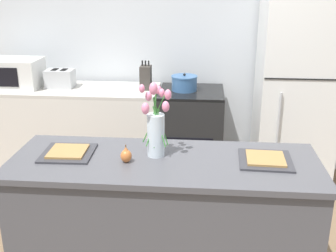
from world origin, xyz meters
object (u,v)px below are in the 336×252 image
plate_setting_right (265,159)px  knife_block (146,77)px  stove_range (191,137)px  flower_vase (156,127)px  toaster (60,78)px  microwave (15,73)px  refrigerator (295,94)px  cooking_pot (184,83)px  plate_setting_left (68,152)px  pear_figurine (126,155)px

plate_setting_right → knife_block: size_ratio=1.15×
stove_range → flower_vase: flower_vase is taller
toaster → microwave: bearing=-176.6°
refrigerator → plate_setting_right: refrigerator is taller
toaster → cooking_pot: 1.19m
knife_block → plate_setting_left: bearing=-98.9°
flower_vase → knife_block: size_ratio=1.69×
refrigerator → cooking_pot: bearing=179.6°
pear_figurine → toaster: bearing=119.5°
toaster → microwave: 0.43m
refrigerator → plate_setting_left: 2.26m
plate_setting_left → toaster: 1.69m
microwave → knife_block: same height
pear_figurine → stove_range: bearing=79.2°
pear_figurine → cooking_pot: 1.67m
stove_range → cooking_pot: 0.53m
refrigerator → pear_figurine: (-1.26, -1.65, 0.06)m
plate_setting_left → plate_setting_right: same height
plate_setting_right → knife_block: bearing=119.9°
flower_vase → cooking_pot: (0.09, 1.55, -0.11)m
pear_figurine → cooking_pot: size_ratio=0.44×
plate_setting_right → stove_range: bearing=107.1°
plate_setting_left → microwave: (-1.01, 1.56, 0.12)m
plate_setting_right → plate_setting_left: bearing=180.0°
knife_block → cooking_pot: bearing=-3.4°
toaster → plate_setting_right: bearing=-42.4°
stove_range → pear_figurine: size_ratio=8.67×
plate_setting_left → plate_setting_right: bearing=0.0°
plate_setting_right → toaster: 2.36m
toaster → knife_block: 0.83m
plate_setting_right → microwave: 2.68m
refrigerator → plate_setting_right: (-0.47, -1.56, 0.03)m
flower_vase → pear_figurine: bearing=-146.2°
stove_range → flower_vase: 1.68m
pear_figurine → plate_setting_left: size_ratio=0.34×
pear_figurine → plate_setting_left: 0.38m
stove_range → refrigerator: refrigerator is taller
plate_setting_left → cooking_pot: 1.69m
refrigerator → toaster: 2.21m
flower_vase → microwave: 2.17m
plate_setting_left → toaster: bearing=110.0°
refrigerator → plate_setting_right: bearing=-106.7°
pear_figurine → refrigerator: bearing=52.5°
stove_range → plate_setting_right: size_ratio=2.97×
plate_setting_right → cooking_pot: (-0.55, 1.57, 0.06)m
stove_range → plate_setting_left: bearing=-113.5°
stove_range → knife_block: knife_block is taller
refrigerator → toaster: size_ratio=6.46×
toaster → cooking_pot: toaster is taller
flower_vase → microwave: size_ratio=0.95×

